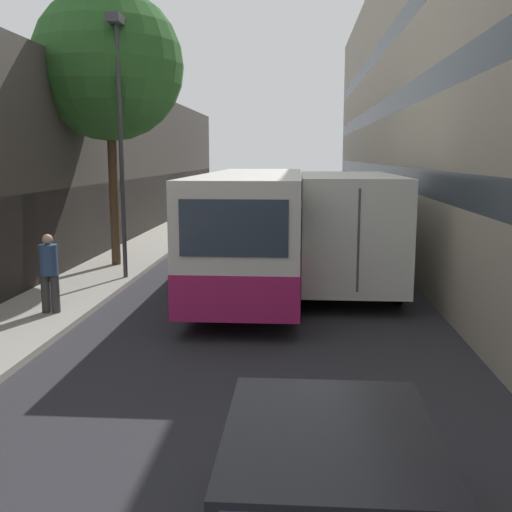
# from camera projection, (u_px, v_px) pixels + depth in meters

# --- Properties ---
(ground_plane) EXTENTS (150.00, 150.00, 0.00)m
(ground_plane) POSITION_uv_depth(u_px,v_px,m) (261.00, 287.00, 16.37)
(ground_plane) COLOR #2B2B30
(sidewalk_left) EXTENTS (2.26, 60.00, 0.13)m
(sidewalk_left) POSITION_uv_depth(u_px,v_px,m) (91.00, 282.00, 16.70)
(sidewalk_left) COLOR #9E998E
(sidewalk_left) RESTS_ON ground_plane
(building_left_shopfront) EXTENTS (2.40, 60.00, 6.46)m
(building_left_shopfront) POSITION_uv_depth(u_px,v_px,m) (7.00, 178.00, 16.38)
(building_left_shopfront) COLOR #423D38
(building_left_shopfront) RESTS_ON ground_plane
(building_right_apartment) EXTENTS (2.40, 60.00, 11.37)m
(building_right_apartment) POSITION_uv_depth(u_px,v_px,m) (475.00, 70.00, 15.05)
(building_right_apartment) COLOR #A89E89
(building_right_apartment) RESTS_ON ground_plane
(bus) EXTENTS (2.50, 10.33, 3.08)m
(bus) POSITION_uv_depth(u_px,v_px,m) (254.00, 227.00, 16.13)
(bus) COLOR silver
(bus) RESTS_ON ground_plane
(box_truck) EXTENTS (2.43, 8.70, 3.05)m
(box_truck) POSITION_uv_depth(u_px,v_px,m) (344.00, 224.00, 16.89)
(box_truck) COLOR silver
(box_truck) RESTS_ON ground_plane
(panel_van) EXTENTS (1.86, 4.51, 1.92)m
(panel_van) POSITION_uv_depth(u_px,v_px,m) (254.00, 207.00, 29.10)
(panel_van) COLOR #BCBCC1
(panel_van) RESTS_ON ground_plane
(pedestrian) EXTENTS (0.40, 0.39, 1.73)m
(pedestrian) POSITION_uv_depth(u_px,v_px,m) (49.00, 271.00, 13.00)
(pedestrian) COLOR #383838
(pedestrian) RESTS_ON sidewalk_left
(street_lamp) EXTENTS (0.36, 0.80, 7.08)m
(street_lamp) POSITION_uv_depth(u_px,v_px,m) (119.00, 100.00, 16.19)
(street_lamp) COLOR #38383D
(street_lamp) RESTS_ON sidewalk_left
(street_tree_left) EXTENTS (4.51, 4.51, 8.35)m
(street_tree_left) POSITION_uv_depth(u_px,v_px,m) (109.00, 66.00, 18.01)
(street_tree_left) COLOR #4C3823
(street_tree_left) RESTS_ON sidewalk_left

